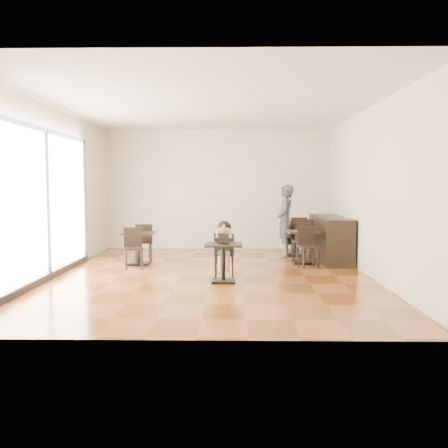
{
  "coord_description": "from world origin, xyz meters",
  "views": [
    {
      "loc": [
        0.4,
        -9.45,
        1.74
      ],
      "look_at": [
        0.24,
        -0.15,
        1.0
      ],
      "focal_mm": 40.0,
      "sensor_mm": 36.0,
      "label": 1
    }
  ],
  "objects_px": {
    "chair_mid_a": "(302,241)",
    "chair_left_a": "(143,242)",
    "child_chair": "(224,255)",
    "cafe_table_mid": "(303,247)",
    "cafe_table_left": "(139,248)",
    "child_table": "(224,263)",
    "cafe_table_back": "(295,240)",
    "chair_mid_b": "(309,247)",
    "chair_back_b": "(305,239)",
    "child": "(224,249)",
    "adult_patron": "(285,221)",
    "chair_back_a": "(298,235)",
    "chair_left_b": "(134,248)"
  },
  "relations": [
    {
      "from": "cafe_table_back",
      "to": "chair_mid_a",
      "type": "bearing_deg",
      "value": -85.71
    },
    {
      "from": "child_chair",
      "to": "cafe_table_left",
      "type": "bearing_deg",
      "value": -35.76
    },
    {
      "from": "child",
      "to": "adult_patron",
      "type": "relative_size",
      "value": 0.61
    },
    {
      "from": "chair_mid_b",
      "to": "chair_back_b",
      "type": "relative_size",
      "value": 0.95
    },
    {
      "from": "child_table",
      "to": "chair_mid_b",
      "type": "xyz_separation_m",
      "value": [
        1.76,
        1.59,
        0.09
      ]
    },
    {
      "from": "adult_patron",
      "to": "cafe_table_back",
      "type": "bearing_deg",
      "value": 141.29
    },
    {
      "from": "cafe_table_mid",
      "to": "chair_left_a",
      "type": "distance_m",
      "value": 3.61
    },
    {
      "from": "adult_patron",
      "to": "chair_mid_b",
      "type": "relative_size",
      "value": 2.0
    },
    {
      "from": "child_chair",
      "to": "cafe_table_mid",
      "type": "relative_size",
      "value": 1.16
    },
    {
      "from": "cafe_table_left",
      "to": "chair_left_b",
      "type": "relative_size",
      "value": 0.83
    },
    {
      "from": "child",
      "to": "chair_back_b",
      "type": "distance_m",
      "value": 2.99
    },
    {
      "from": "cafe_table_left",
      "to": "child_chair",
      "type": "bearing_deg",
      "value": -35.76
    },
    {
      "from": "child_table",
      "to": "adult_patron",
      "type": "xyz_separation_m",
      "value": [
        1.42,
        3.14,
        0.52
      ]
    },
    {
      "from": "child_table",
      "to": "cafe_table_back",
      "type": "xyz_separation_m",
      "value": [
        1.7,
        3.44,
        0.03
      ]
    },
    {
      "from": "child_chair",
      "to": "chair_back_b",
      "type": "bearing_deg",
      "value": -128.4
    },
    {
      "from": "child",
      "to": "chair_mid_a",
      "type": "height_order",
      "value": "child"
    },
    {
      "from": "child_chair",
      "to": "cafe_table_back",
      "type": "bearing_deg",
      "value": -120.49
    },
    {
      "from": "child_chair",
      "to": "child",
      "type": "bearing_deg",
      "value": -0.0
    },
    {
      "from": "adult_patron",
      "to": "cafe_table_mid",
      "type": "xyz_separation_m",
      "value": [
        0.3,
        -1.0,
        -0.5
      ]
    },
    {
      "from": "child_table",
      "to": "chair_mid_a",
      "type": "relative_size",
      "value": 0.8
    },
    {
      "from": "child",
      "to": "chair_back_b",
      "type": "xyz_separation_m",
      "value": [
        1.85,
        2.34,
        -0.07
      ]
    },
    {
      "from": "cafe_table_mid",
      "to": "chair_back_a",
      "type": "height_order",
      "value": "chair_back_a"
    },
    {
      "from": "child_table",
      "to": "cafe_table_mid",
      "type": "height_order",
      "value": "cafe_table_mid"
    },
    {
      "from": "child",
      "to": "adult_patron",
      "type": "height_order",
      "value": "adult_patron"
    },
    {
      "from": "adult_patron",
      "to": "chair_back_a",
      "type": "height_order",
      "value": "adult_patron"
    },
    {
      "from": "chair_mid_b",
      "to": "chair_back_b",
      "type": "xyz_separation_m",
      "value": [
        0.1,
        1.3,
        0.02
      ]
    },
    {
      "from": "adult_patron",
      "to": "cafe_table_back",
      "type": "height_order",
      "value": "adult_patron"
    },
    {
      "from": "child_chair",
      "to": "child",
      "type": "xyz_separation_m",
      "value": [
        0.0,
        0.0,
        0.11
      ]
    },
    {
      "from": "chair_left_b",
      "to": "chair_back_b",
      "type": "xyz_separation_m",
      "value": [
        3.73,
        1.54,
        0.03
      ]
    },
    {
      "from": "child_chair",
      "to": "chair_back_b",
      "type": "relative_size",
      "value": 0.92
    },
    {
      "from": "chair_mid_a",
      "to": "chair_left_a",
      "type": "distance_m",
      "value": 3.64
    },
    {
      "from": "cafe_table_left",
      "to": "chair_back_b",
      "type": "height_order",
      "value": "chair_back_b"
    },
    {
      "from": "child_table",
      "to": "chair_mid_a",
      "type": "distance_m",
      "value": 3.21
    },
    {
      "from": "child",
      "to": "chair_mid_a",
      "type": "xyz_separation_m",
      "value": [
        1.76,
        2.14,
        -0.09
      ]
    },
    {
      "from": "cafe_table_mid",
      "to": "chair_left_b",
      "type": "distance_m",
      "value": 3.68
    },
    {
      "from": "chair_back_b",
      "to": "chair_mid_b",
      "type": "bearing_deg",
      "value": -90.05
    },
    {
      "from": "cafe_table_back",
      "to": "chair_mid_b",
      "type": "height_order",
      "value": "chair_mid_b"
    },
    {
      "from": "chair_left_a",
      "to": "chair_back_b",
      "type": "height_order",
      "value": "chair_back_b"
    },
    {
      "from": "child_table",
      "to": "chair_back_b",
      "type": "distance_m",
      "value": 3.44
    },
    {
      "from": "adult_patron",
      "to": "chair_back_b",
      "type": "height_order",
      "value": "adult_patron"
    },
    {
      "from": "chair_left_a",
      "to": "child",
      "type": "bearing_deg",
      "value": 119.26
    },
    {
      "from": "cafe_table_mid",
      "to": "cafe_table_left",
      "type": "xyz_separation_m",
      "value": [
        -3.6,
        -0.24,
        -0.01
      ]
    },
    {
      "from": "cafe_table_mid",
      "to": "cafe_table_back",
      "type": "bearing_deg",
      "value": 90.75
    },
    {
      "from": "chair_back_b",
      "to": "child",
      "type": "bearing_deg",
      "value": -124.2
    },
    {
      "from": "chair_back_a",
      "to": "chair_left_a",
      "type": "bearing_deg",
      "value": 26.59
    },
    {
      "from": "child_table",
      "to": "cafe_table_left",
      "type": "distance_m",
      "value": 2.67
    },
    {
      "from": "chair_mid_a",
      "to": "chair_back_b",
      "type": "bearing_deg",
      "value": -127.0
    },
    {
      "from": "chair_left_a",
      "to": "cafe_table_back",
      "type": "bearing_deg",
      "value": -179.95
    },
    {
      "from": "chair_back_a",
      "to": "child_table",
      "type": "bearing_deg",
      "value": 69.27
    },
    {
      "from": "chair_mid_a",
      "to": "chair_back_a",
      "type": "distance_m",
      "value": 1.3
    }
  ]
}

